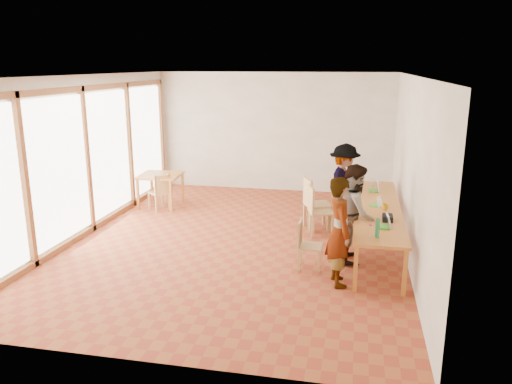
# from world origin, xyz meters

# --- Properties ---
(ground) EXTENTS (8.00, 8.00, 0.00)m
(ground) POSITION_xyz_m (0.00, 0.00, 0.00)
(ground) COLOR brown
(ground) RESTS_ON ground
(wall_back) EXTENTS (6.00, 0.10, 3.00)m
(wall_back) POSITION_xyz_m (0.00, 4.00, 1.50)
(wall_back) COLOR #EFE2CE
(wall_back) RESTS_ON ground
(wall_front) EXTENTS (6.00, 0.10, 3.00)m
(wall_front) POSITION_xyz_m (0.00, -4.00, 1.50)
(wall_front) COLOR #EFE2CE
(wall_front) RESTS_ON ground
(wall_right) EXTENTS (0.10, 8.00, 3.00)m
(wall_right) POSITION_xyz_m (3.00, 0.00, 1.50)
(wall_right) COLOR #EFE2CE
(wall_right) RESTS_ON ground
(window_wall) EXTENTS (0.10, 8.00, 3.00)m
(window_wall) POSITION_xyz_m (-2.96, 0.00, 1.50)
(window_wall) COLOR white
(window_wall) RESTS_ON ground
(ceiling) EXTENTS (6.00, 8.00, 0.04)m
(ceiling) POSITION_xyz_m (0.00, 0.00, 3.02)
(ceiling) COLOR white
(ceiling) RESTS_ON wall_back
(communal_table) EXTENTS (0.80, 4.00, 0.75)m
(communal_table) POSITION_xyz_m (2.50, 0.18, 0.70)
(communal_table) COLOR orange
(communal_table) RESTS_ON ground
(side_table) EXTENTS (0.90, 0.90, 0.75)m
(side_table) POSITION_xyz_m (-2.28, 1.93, 0.67)
(side_table) COLOR orange
(side_table) RESTS_ON ground
(chair_near) EXTENTS (0.38, 0.38, 0.42)m
(chair_near) POSITION_xyz_m (1.35, -1.05, 0.49)
(chair_near) COLOR #DDB86E
(chair_near) RESTS_ON ground
(chair_mid) EXTENTS (0.55, 0.55, 0.50)m
(chair_mid) POSITION_xyz_m (1.39, 0.64, 0.58)
(chair_mid) COLOR #DDB86E
(chair_mid) RESTS_ON ground
(chair_far) EXTENTS (0.63, 0.63, 0.55)m
(chair_far) POSITION_xyz_m (1.29, 0.97, 0.63)
(chair_far) COLOR #DDB86E
(chair_far) RESTS_ON ground
(chair_empty) EXTENTS (0.50, 0.50, 0.48)m
(chair_empty) POSITION_xyz_m (1.81, 1.11, 0.55)
(chair_empty) COLOR #DDB86E
(chair_empty) RESTS_ON ground
(chair_spare) EXTENTS (0.54, 0.54, 0.44)m
(chair_spare) POSITION_xyz_m (-2.14, 1.59, 0.51)
(chair_spare) COLOR #DDB86E
(chair_spare) RESTS_ON ground
(person_near) EXTENTS (0.54, 0.68, 1.64)m
(person_near) POSITION_xyz_m (1.91, -1.52, 0.82)
(person_near) COLOR gray
(person_near) RESTS_ON ground
(person_mid) EXTENTS (0.66, 0.82, 1.63)m
(person_mid) POSITION_xyz_m (2.12, -0.51, 0.82)
(person_mid) COLOR gray
(person_mid) RESTS_ON ground
(person_far) EXTENTS (0.81, 1.18, 1.67)m
(person_far) POSITION_xyz_m (1.88, 1.36, 0.83)
(person_far) COLOR gray
(person_far) RESTS_ON ground
(laptop_near) EXTENTS (0.24, 0.27, 0.21)m
(laptop_near) POSITION_xyz_m (2.58, -0.98, 0.81)
(laptop_near) COLOR green
(laptop_near) RESTS_ON communal_table
(laptop_mid) EXTENTS (0.24, 0.26, 0.18)m
(laptop_mid) POSITION_xyz_m (2.50, 0.22, 0.80)
(laptop_mid) COLOR green
(laptop_mid) RESTS_ON communal_table
(laptop_far) EXTENTS (0.21, 0.25, 0.20)m
(laptop_far) POSITION_xyz_m (2.50, 1.30, 0.81)
(laptop_far) COLOR green
(laptop_far) RESTS_ON communal_table
(yellow_mug) EXTENTS (0.13, 0.13, 0.09)m
(yellow_mug) POSITION_xyz_m (2.62, 0.04, 0.80)
(yellow_mug) COLOR gold
(yellow_mug) RESTS_ON communal_table
(green_bottle) EXTENTS (0.07, 0.07, 0.28)m
(green_bottle) POSITION_xyz_m (2.44, -1.46, 0.89)
(green_bottle) COLOR #26804D
(green_bottle) RESTS_ON communal_table
(clear_glass) EXTENTS (0.07, 0.07, 0.09)m
(clear_glass) POSITION_xyz_m (2.43, 1.67, 0.80)
(clear_glass) COLOR silver
(clear_glass) RESTS_ON communal_table
(condiment_cup) EXTENTS (0.08, 0.08, 0.06)m
(condiment_cup) POSITION_xyz_m (2.59, 2.00, 0.78)
(condiment_cup) COLOR white
(condiment_cup) RESTS_ON communal_table
(pink_phone) EXTENTS (0.05, 0.10, 0.01)m
(pink_phone) POSITION_xyz_m (2.36, -0.88, 0.76)
(pink_phone) COLOR #BE3A76
(pink_phone) RESTS_ON communal_table
(black_pouch) EXTENTS (0.16, 0.26, 0.09)m
(black_pouch) POSITION_xyz_m (2.63, -0.61, 0.80)
(black_pouch) COLOR black
(black_pouch) RESTS_ON communal_table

